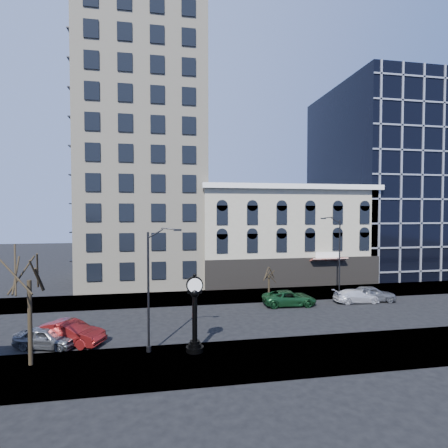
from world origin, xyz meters
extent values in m
plane|color=black|center=(0.00, 0.00, 0.00)|extent=(160.00, 160.00, 0.00)
cube|color=gray|center=(0.00, 8.00, 0.06)|extent=(160.00, 6.00, 0.12)
cube|color=gray|center=(0.00, -8.00, 0.06)|extent=(160.00, 6.00, 0.12)
cube|color=#BDB398|center=(-6.00, 19.00, 19.00)|extent=(15.00, 15.00, 38.00)
cube|color=#A7A189|center=(12.00, 16.00, 6.00)|extent=(22.00, 10.00, 12.00)
cube|color=white|center=(12.00, 10.80, 12.20)|extent=(22.60, 0.80, 0.60)
cube|color=black|center=(12.00, 10.95, 1.80)|extent=(22.00, 0.30, 3.60)
cube|color=maroon|center=(16.00, 10.40, 3.40)|extent=(4.50, 1.18, 0.55)
cube|color=black|center=(32.00, 21.00, 14.00)|extent=(20.00, 20.00, 28.00)
cylinder|color=black|center=(-1.77, -6.45, 0.28)|extent=(1.15, 1.15, 0.31)
cylinder|color=black|center=(-1.77, -6.45, 0.54)|extent=(0.84, 0.84, 0.21)
cylinder|color=black|center=(-1.77, -6.45, 0.73)|extent=(0.63, 0.63, 0.17)
cylinder|color=black|center=(-1.77, -6.45, 2.32)|extent=(0.33, 0.33, 3.03)
sphere|color=black|center=(-1.77, -6.45, 3.94)|extent=(0.59, 0.59, 0.59)
cube|color=black|center=(-1.77, -6.45, 4.04)|extent=(0.95, 0.28, 0.26)
cylinder|color=black|center=(-1.77, -6.45, 4.46)|extent=(1.10, 0.39, 1.09)
cylinder|color=white|center=(-1.77, -6.63, 4.46)|extent=(0.92, 0.07, 0.92)
cylinder|color=white|center=(-1.77, -6.28, 4.46)|extent=(0.92, 0.07, 0.92)
sphere|color=black|center=(-1.77, -6.45, 5.09)|extent=(0.21, 0.21, 0.21)
cylinder|color=black|center=(-4.70, -6.00, 3.99)|extent=(0.14, 0.14, 7.75)
cylinder|color=black|center=(-4.70, -6.00, 0.30)|extent=(0.32, 0.32, 0.36)
cube|color=black|center=(-3.02, -6.31, 8.00)|extent=(0.52, 0.28, 0.13)
cylinder|color=black|center=(15.02, 6.00, 4.22)|extent=(0.15, 0.15, 8.19)
cylinder|color=black|center=(15.02, 6.00, 0.31)|extent=(0.34, 0.34, 0.38)
cube|color=black|center=(13.21, 6.03, 8.46)|extent=(0.53, 0.22, 0.13)
cylinder|color=#302618|center=(-11.51, -6.76, 2.64)|extent=(0.25, 0.25, 5.03)
cylinder|color=#302618|center=(7.24, 6.42, 1.28)|extent=(0.21, 0.21, 2.31)
imported|color=#595B60|center=(-11.54, -3.84, 0.70)|extent=(4.43, 2.76, 1.41)
imported|color=maroon|center=(-10.17, -3.41, 0.80)|extent=(5.11, 3.40, 1.59)
imported|color=#143F1E|center=(8.39, 3.46, 0.73)|extent=(5.34, 2.67, 1.45)
imported|color=silver|center=(15.45, 3.33, 0.66)|extent=(4.62, 2.10, 1.31)
imported|color=#595B60|center=(17.34, 3.59, 0.78)|extent=(4.87, 2.79, 1.56)
camera|label=1|loc=(-3.78, -28.74, 9.16)|focal=28.00mm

